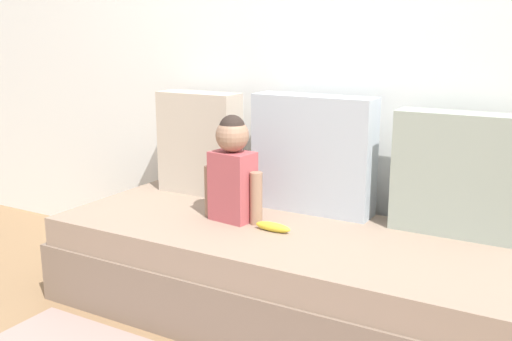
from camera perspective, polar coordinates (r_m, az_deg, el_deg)
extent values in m
plane|color=#93704C|center=(2.75, 2.37, -13.85)|extent=(12.00, 12.00, 0.00)
cube|color=white|center=(2.95, 7.68, 11.60)|extent=(5.33, 0.10, 2.35)
cube|color=#826C5B|center=(2.69, 2.40, -11.22)|extent=(2.13, 0.85, 0.28)
cube|color=gray|center=(2.61, 2.45, -7.11)|extent=(2.06, 0.82, 0.13)
cube|color=#C1B29E|center=(3.12, -5.52, 2.66)|extent=(0.45, 0.16, 0.54)
cube|color=#B2BCC6|center=(2.80, 5.58, 1.60)|extent=(0.59, 0.16, 0.56)
cube|color=#99A393|center=(2.61, 18.88, -0.34)|extent=(0.52, 0.16, 0.52)
cube|color=#B24C51|center=(2.67, -2.28, -1.54)|extent=(0.21, 0.16, 0.32)
sphere|color=#9E755B|center=(2.62, -2.33, 3.44)|extent=(0.15, 0.15, 0.15)
sphere|color=#2D231E|center=(2.61, -2.34, 4.17)|extent=(0.12, 0.12, 0.12)
cylinder|color=#9E755B|center=(2.75, -4.46, -2.01)|extent=(0.06, 0.06, 0.24)
cylinder|color=#9E755B|center=(2.62, 0.02, -2.73)|extent=(0.06, 0.06, 0.24)
ellipsoid|color=yellow|center=(2.55, 1.66, -5.51)|extent=(0.17, 0.05, 0.04)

